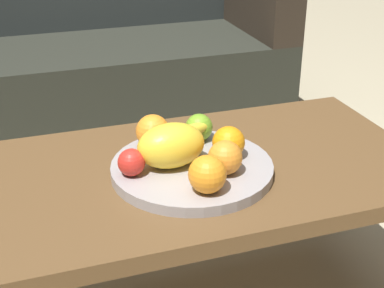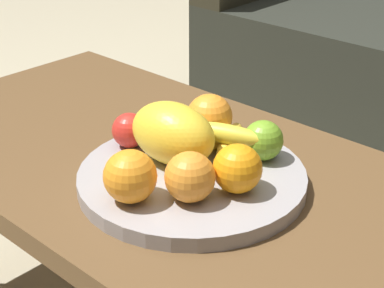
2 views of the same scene
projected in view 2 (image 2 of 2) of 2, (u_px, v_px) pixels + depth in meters
name	position (u px, v px, depth m)	size (l,w,h in m)	color
coffee_table	(183.00, 192.00, 1.10)	(1.23, 0.58, 0.44)	brown
fruit_bowl	(192.00, 178.00, 1.02)	(0.37, 0.37, 0.03)	#9B9697
melon_large_front	(172.00, 133.00, 1.03)	(0.16, 0.10, 0.10)	yellow
orange_front	(190.00, 177.00, 0.92)	(0.08, 0.08, 0.08)	orange
orange_left	(209.00, 117.00, 1.11)	(0.08, 0.08, 0.08)	orange
orange_right	(130.00, 176.00, 0.92)	(0.08, 0.08, 0.08)	orange
orange_back	(237.00, 169.00, 0.95)	(0.08, 0.08, 0.08)	orange
apple_front	(263.00, 140.00, 1.04)	(0.07, 0.07, 0.07)	#71A627
apple_left	(129.00, 130.00, 1.08)	(0.06, 0.06, 0.06)	red
banana_bunch	(227.00, 140.00, 1.06)	(0.16, 0.15, 0.06)	yellow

